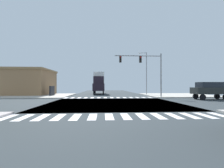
{
  "coord_description": "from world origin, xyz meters",
  "views": [
    {
      "loc": [
        -1.14,
        -16.68,
        1.87
      ],
      "look_at": [
        0.42,
        9.54,
        2.14
      ],
      "focal_mm": 24.94,
      "sensor_mm": 36.0,
      "label": 1
    }
  ],
  "objects": [
    {
      "name": "box_truck_leading_2",
      "position": [
        -2.0,
        18.0,
        2.56
      ],
      "size": [
        2.4,
        7.2,
        4.85
      ],
      "rotation": [
        0.0,
        0.0,
        3.14
      ],
      "color": "black",
      "rests_on": "ground"
    },
    {
      "name": "sidewalk_corner_nw",
      "position": [
        -13.0,
        12.0,
        0.07
      ],
      "size": [
        12.0,
        12.0,
        0.14
      ],
      "color": "#B7B0A4",
      "rests_on": "ground"
    },
    {
      "name": "suv_nearside_1",
      "position": [
        13.36,
        3.5,
        1.39
      ],
      "size": [
        4.6,
        1.96,
        2.34
      ],
      "rotation": [
        0.0,
        0.0,
        4.71
      ],
      "color": "black",
      "rests_on": "ground"
    },
    {
      "name": "sidewalk_corner_ne",
      "position": [
        13.0,
        12.0,
        0.07
      ],
      "size": [
        12.0,
        12.0,
        0.14
      ],
      "color": "#B2ADA3",
      "rests_on": "ground"
    },
    {
      "name": "crosswalk_far",
      "position": [
        -0.25,
        7.3,
        0.0
      ],
      "size": [
        13.5,
        2.0,
        0.01
      ],
      "color": "silver",
      "rests_on": "ground"
    },
    {
      "name": "crosswalk_near",
      "position": [
        -0.25,
        -7.3,
        0.0
      ],
      "size": [
        13.5,
        2.0,
        0.01
      ],
      "color": "silver",
      "rests_on": "ground"
    },
    {
      "name": "traffic_signal_mast",
      "position": [
        5.15,
        7.03,
        5.11
      ],
      "size": [
        7.35,
        0.55,
        6.88
      ],
      "color": "gray",
      "rests_on": "ground"
    },
    {
      "name": "street_lamp",
      "position": [
        7.4,
        14.06,
        5.07
      ],
      "size": [
        1.78,
        0.32,
        8.55
      ],
      "color": "gray",
      "rests_on": "ground"
    },
    {
      "name": "bank_building",
      "position": [
        -19.31,
        15.12,
        2.55
      ],
      "size": [
        17.03,
        9.29,
        5.08
      ],
      "color": "#956D47",
      "rests_on": "ground"
    },
    {
      "name": "ground",
      "position": [
        0.0,
        0.0,
        -0.03
      ],
      "size": [
        90.0,
        90.0,
        0.05
      ],
      "color": "#2E3639"
    }
  ]
}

